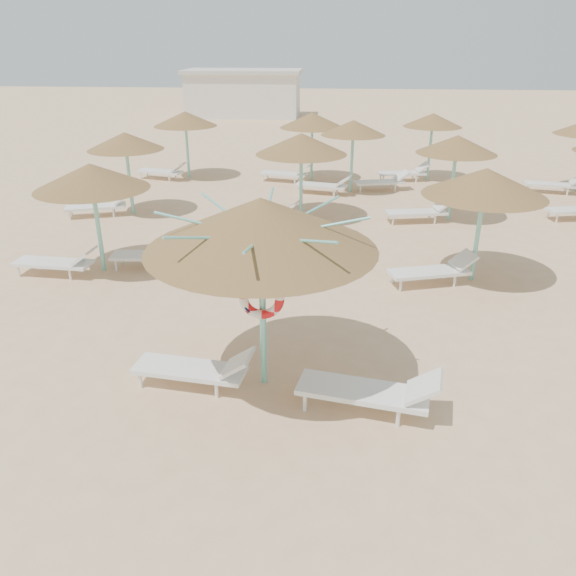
{
  "coord_description": "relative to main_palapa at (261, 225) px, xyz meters",
  "views": [
    {
      "loc": [
        0.95,
        -7.86,
        5.39
      ],
      "look_at": [
        0.17,
        1.23,
        1.3
      ],
      "focal_mm": 35.0,
      "sensor_mm": 36.0,
      "label": 1
    }
  ],
  "objects": [
    {
      "name": "ground",
      "position": [
        0.15,
        -0.18,
        -2.8
      ],
      "size": [
        120.0,
        120.0,
        0.0
      ],
      "primitive_type": "plane",
      "color": "#DEB487",
      "rests_on": "ground"
    },
    {
      "name": "main_palapa",
      "position": [
        0.0,
        0.0,
        0.0
      ],
      "size": [
        3.59,
        3.59,
        3.22
      ],
      "color": "#78D0C2",
      "rests_on": "ground"
    },
    {
      "name": "lounger_main_a",
      "position": [
        -1.08,
        -0.23,
        -2.45
      ],
      "size": [
        2.08,
        0.86,
        0.74
      ],
      "rotation": [
        0.0,
        0.0,
        -0.13
      ],
      "color": "white",
      "rests_on": "ground"
    },
    {
      "name": "lounger_main_b",
      "position": [
        1.78,
        -0.68,
        -2.42
      ],
      "size": [
        2.27,
        1.06,
        0.8
      ],
      "rotation": [
        0.0,
        0.0,
        -0.19
      ],
      "color": "white",
      "rests_on": "ground"
    },
    {
      "name": "palapa_field",
      "position": [
        2.63,
        10.05,
        -0.49
      ],
      "size": [
        19.8,
        13.29,
        2.71
      ],
      "color": "#78D0C2",
      "rests_on": "ground"
    },
    {
      "name": "service_hut",
      "position": [
        -5.85,
        34.82,
        -1.16
      ],
      "size": [
        8.4,
        4.4,
        3.25
      ],
      "color": "silver",
      "rests_on": "ground"
    }
  ]
}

